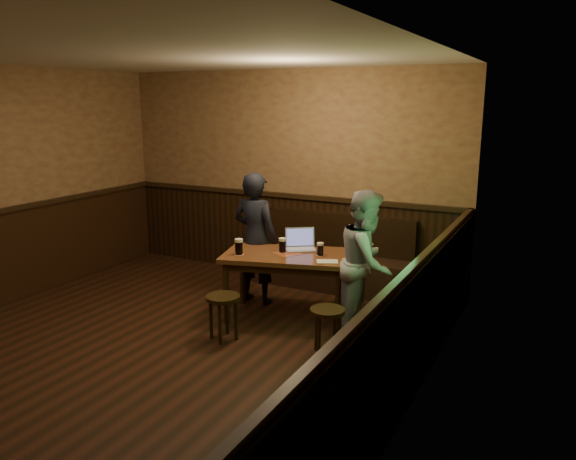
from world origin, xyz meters
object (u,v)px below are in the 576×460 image
at_px(pint_left, 239,247).
at_px(person_grey, 367,263).
at_px(pub_table, 287,262).
at_px(stool_right, 327,318).
at_px(stool_left, 223,304).
at_px(pint_mid, 282,245).
at_px(person_suit, 256,238).
at_px(laptop, 301,244).
at_px(bench, 328,264).
at_px(pint_right, 320,249).

xyz_separation_m(pint_left, person_grey, (1.38, 0.26, -0.07)).
distance_m(pub_table, stool_right, 1.07).
xyz_separation_m(stool_left, pint_mid, (0.23, 0.86, 0.45)).
bearing_deg(pub_table, stool_left, -124.94).
height_order(pub_table, person_suit, person_suit).
bearing_deg(pint_left, pint_mid, 38.09).
bearing_deg(stool_right, laptop, 128.71).
distance_m(stool_left, person_suit, 1.22).
relative_size(bench, pint_right, 14.80).
bearing_deg(pint_right, pint_left, -155.78).
height_order(bench, pint_mid, bench).
height_order(person_suit, person_grey, person_suit).
height_order(stool_right, pint_mid, pint_mid).
xyz_separation_m(pint_left, pint_right, (0.81, 0.37, -0.02)).
height_order(pint_mid, laptop, laptop).
distance_m(pint_right, person_suit, 0.95).
bearing_deg(bench, person_grey, -52.34).
relative_size(pub_table, pint_mid, 9.29).
height_order(pint_left, pint_mid, pint_left).
distance_m(pint_left, person_grey, 1.41).
bearing_deg(pub_table, laptop, 61.45).
bearing_deg(person_grey, stool_right, 159.69).
bearing_deg(pint_mid, stool_right, -39.27).
xyz_separation_m(pint_left, laptop, (0.50, 0.51, -0.03)).
height_order(pint_left, person_grey, person_grey).
bearing_deg(bench, pint_mid, -93.24).
bearing_deg(person_suit, pub_table, 156.33).
relative_size(bench, laptop, 5.15).
bearing_deg(pub_table, pint_mid, 149.39).
distance_m(pub_table, laptop, 0.29).
bearing_deg(person_grey, person_suit, 71.76).
xyz_separation_m(bench, pint_left, (-0.45, -1.47, 0.52)).
distance_m(bench, stool_right, 2.02).
bearing_deg(stool_right, pub_table, 139.17).
height_order(pint_mid, person_grey, person_grey).
height_order(pub_table, stool_left, pub_table).
bearing_deg(bench, stool_right, -67.28).
xyz_separation_m(bench, person_suit, (-0.56, -0.91, 0.48)).
bearing_deg(pint_mid, bench, 86.76).
relative_size(laptop, person_grey, 0.28).
bearing_deg(pint_right, bench, 108.26).
distance_m(laptop, person_suit, 0.62).
bearing_deg(pint_right, person_suit, 168.22).
xyz_separation_m(laptop, person_grey, (0.88, -0.25, -0.04)).
xyz_separation_m(pub_table, person_grey, (0.93, -0.02, 0.12)).
bearing_deg(pint_right, laptop, 154.53).
bearing_deg(person_suit, pint_left, 104.18).
xyz_separation_m(pub_table, stool_left, (-0.30, -0.84, -0.27)).
distance_m(pint_left, laptop, 0.72).
height_order(stool_right, pint_left, pint_left).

